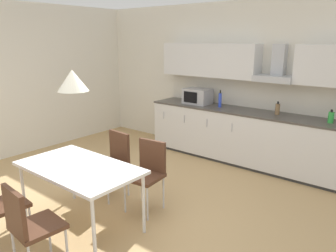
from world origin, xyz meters
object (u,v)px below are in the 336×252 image
at_px(bottle_blue, 220,100).
at_px(dining_table, 79,170).
at_px(bottle_brown, 277,109).
at_px(pendant_lamp, 73,80).
at_px(chair_near_right, 28,222).
at_px(chair_far_left, 114,157).
at_px(bottle_green, 331,117).
at_px(microwave, 197,96).
at_px(chair_far_right, 148,168).

bearing_deg(bottle_blue, dining_table, -90.42).
distance_m(bottle_brown, pendant_lamp, 3.27).
relative_size(chair_near_right, chair_far_left, 1.00).
bearing_deg(bottle_green, chair_near_right, -111.93).
height_order(microwave, chair_near_right, microwave).
distance_m(microwave, pendant_lamp, 3.08).
bearing_deg(chair_far_right, pendant_lamp, -111.41).
height_order(dining_table, chair_near_right, chair_near_right).
height_order(bottle_blue, chair_far_left, bottle_blue).
xyz_separation_m(bottle_brown, chair_near_right, (-0.72, -3.81, -0.47)).
bearing_deg(dining_table, chair_far_right, 68.59).
xyz_separation_m(microwave, chair_far_left, (0.15, -2.21, -0.52)).
relative_size(bottle_brown, pendant_lamp, 0.65).
bearing_deg(bottle_green, pendant_lamp, -121.39).
bearing_deg(pendant_lamp, chair_far_left, 111.61).
xyz_separation_m(microwave, bottle_brown, (1.49, 0.05, -0.05)).
distance_m(chair_far_right, chair_far_left, 0.61).
height_order(chair_far_right, chair_near_right, same).
height_order(microwave, bottle_brown, microwave).
relative_size(microwave, chair_far_right, 0.55).
distance_m(microwave, chair_near_right, 3.88).
xyz_separation_m(bottle_blue, chair_near_right, (0.28, -3.76, -0.51)).
bearing_deg(chair_far_left, bottle_green, 46.03).
bearing_deg(dining_table, bottle_blue, 89.58).
xyz_separation_m(bottle_brown, pendant_lamp, (-1.03, -3.04, 0.66)).
xyz_separation_m(chair_far_right, chair_near_right, (0.00, -1.56, 0.00)).
distance_m(bottle_blue, pendant_lamp, 3.05).
relative_size(bottle_green, bottle_blue, 0.65).
relative_size(bottle_blue, pendant_lamp, 0.93).
height_order(microwave, chair_far_left, microwave).
bearing_deg(bottle_blue, microwave, 179.14).
height_order(chair_far_right, pendant_lamp, pendant_lamp).
xyz_separation_m(dining_table, chair_far_left, (-0.31, 0.78, -0.15)).
bearing_deg(microwave, chair_far_left, -86.16).
bearing_deg(bottle_brown, pendant_lamp, -108.74).
distance_m(dining_table, chair_far_left, 0.85).
relative_size(microwave, bottle_green, 2.49).
height_order(bottle_brown, chair_far_left, bottle_brown).
xyz_separation_m(microwave, pendant_lamp, (0.46, -2.99, 0.61)).
height_order(chair_near_right, chair_far_left, same).
bearing_deg(dining_table, chair_near_right, -68.51).
xyz_separation_m(bottle_brown, chair_far_left, (-1.34, -2.26, -0.47)).
distance_m(chair_far_right, chair_near_right, 1.56).
distance_m(bottle_brown, chair_far_left, 2.67).
bearing_deg(microwave, bottle_brown, 1.82).
height_order(microwave, bottle_blue, bottle_blue).
bearing_deg(microwave, pendant_lamp, -81.31).
bearing_deg(bottle_blue, bottle_green, 0.22).
bearing_deg(dining_table, pendant_lamp, 53.13).
xyz_separation_m(bottle_brown, bottle_green, (0.79, -0.05, -0.01)).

